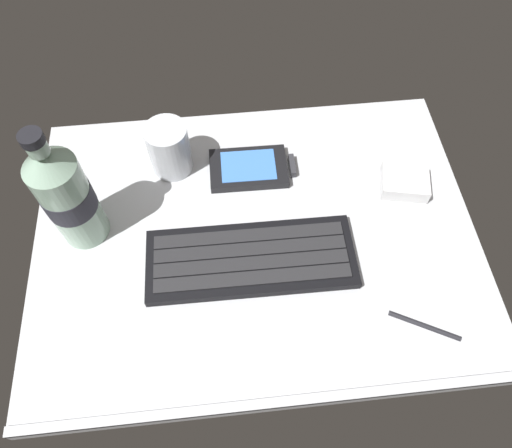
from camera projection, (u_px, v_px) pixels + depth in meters
ground_plane at (256, 239)px, 69.80cm from camera, size 64.00×48.00×2.80cm
keyboard at (251, 259)px, 66.17cm from camera, size 29.12×11.32×1.70cm
handheld_device at (253, 168)px, 74.28cm from camera, size 12.89×7.80×1.50cm
juice_cup at (169, 150)px, 72.03cm from camera, size 6.40×6.40×8.50cm
water_bottle at (66, 195)px, 61.72cm from camera, size 6.73×6.73×20.80cm
charger_block at (404, 183)px, 72.29cm from camera, size 8.02×6.94×2.40cm
stylus_pen at (425, 325)px, 61.81cm from camera, size 8.72×5.08×0.70cm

